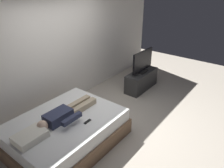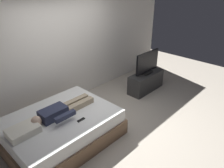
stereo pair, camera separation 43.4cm
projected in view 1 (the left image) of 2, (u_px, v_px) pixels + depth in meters
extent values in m
plane|color=#ADA393|center=(116.00, 126.00, 4.52)|extent=(10.00, 10.00, 0.00)
cube|color=silver|center=(71.00, 43.00, 5.07)|extent=(6.40, 0.10, 2.80)
cube|color=brown|center=(67.00, 136.00, 3.99)|extent=(2.01, 1.54, 0.30)
cube|color=white|center=(65.00, 124.00, 3.87)|extent=(1.93, 1.46, 0.24)
cube|color=silver|center=(30.00, 137.00, 3.31)|extent=(0.48, 0.34, 0.12)
cube|color=#2D334C|center=(58.00, 116.00, 3.73)|extent=(0.48, 0.28, 0.18)
sphere|color=beige|center=(42.00, 126.00, 3.50)|extent=(0.18, 0.18, 0.18)
cube|color=tan|center=(84.00, 106.00, 4.08)|extent=(0.60, 0.11, 0.11)
cube|color=tan|center=(78.00, 104.00, 4.17)|extent=(0.60, 0.11, 0.11)
cube|color=#2D334C|center=(72.00, 119.00, 3.60)|extent=(0.40, 0.08, 0.08)
cube|color=black|center=(87.00, 122.00, 3.74)|extent=(0.15, 0.04, 0.02)
cube|color=#2D2D2D|center=(141.00, 80.00, 5.91)|extent=(1.10, 0.40, 0.50)
cube|color=black|center=(142.00, 71.00, 5.79)|extent=(0.32, 0.20, 0.05)
cube|color=black|center=(143.00, 61.00, 5.66)|extent=(0.88, 0.05, 0.54)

